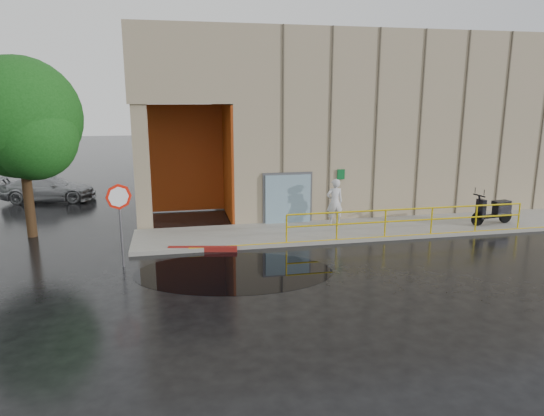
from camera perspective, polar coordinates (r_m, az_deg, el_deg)
The scene contains 11 objects.
ground at distance 14.85m, azimuth 6.43°, elevation -7.85°, with size 120.00×120.00×0.00m, color black.
sidewalk at distance 20.25m, azimuth 13.31°, elevation -2.28°, with size 20.00×3.00×0.15m, color gray.
building at distance 25.99m, azimuth 9.97°, elevation 10.36°, with size 20.00×10.17×8.00m.
guardrail at distance 19.04m, azimuth 15.78°, elevation -1.49°, with size 9.56×0.06×1.03m.
person at distance 19.80m, azimuth 7.38°, elevation 0.70°, with size 0.70×0.46×1.91m, color silver.
scooter at distance 21.76m, azimuth 24.63°, elevation 0.52°, with size 2.03×0.89×1.54m.
stop_sign at distance 15.61m, azimuth -17.51°, elevation 0.08°, with size 0.75×0.37×2.67m.
red_curb at distance 17.10m, azimuth -8.17°, elevation -4.79°, with size 2.40×0.18×0.18m, color maroon.
puddle at distance 15.04m, azimuth -4.50°, elevation -7.52°, with size 6.09×3.75×0.01m, color black.
car_c at distance 27.60m, azimuth -24.78°, elevation 2.12°, with size 1.88×4.62×1.34m, color #9FA1A5.
tree_near at distance 20.10m, azimuth -27.25°, elevation 8.91°, with size 4.45×4.45×6.75m.
Camera 1 is at (-4.40, -13.19, 5.21)m, focal length 32.00 mm.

